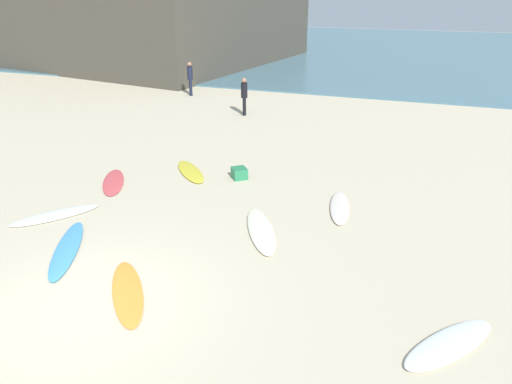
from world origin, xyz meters
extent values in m
plane|color=beige|center=(0.00, 0.00, 0.00)|extent=(120.00, 120.00, 0.00)
cube|color=slate|center=(0.00, 38.79, 0.04)|extent=(120.00, 40.00, 0.08)
ellipsoid|color=silver|center=(3.52, 5.57, 0.04)|extent=(0.86, 2.10, 0.09)
ellipsoid|color=#4799DB|center=(-1.71, 1.47, 0.04)|extent=(1.63, 2.51, 0.09)
ellipsoid|color=white|center=(-3.11, 2.75, 0.04)|extent=(1.75, 2.05, 0.07)
ellipsoid|color=white|center=(6.12, 1.06, 0.04)|extent=(1.71, 1.97, 0.09)
ellipsoid|color=orange|center=(0.42, 0.57, 0.03)|extent=(1.79, 2.10, 0.06)
ellipsoid|color=#E04E55|center=(-3.03, 5.09, 0.04)|extent=(1.56, 2.06, 0.08)
ellipsoid|color=#E7E8C6|center=(2.01, 3.70, 0.04)|extent=(1.60, 2.36, 0.09)
ellipsoid|color=yellow|center=(-1.29, 6.61, 0.04)|extent=(1.82, 1.93, 0.08)
cylinder|color=black|center=(-2.25, 13.87, 0.38)|extent=(0.14, 0.14, 0.77)
cylinder|color=black|center=(-2.19, 13.68, 0.38)|extent=(0.14, 0.14, 0.77)
cylinder|color=black|center=(-2.22, 13.77, 1.09)|extent=(0.35, 0.35, 0.64)
sphere|color=#9E7051|center=(-2.22, 13.77, 1.51)|extent=(0.21, 0.21, 0.21)
cylinder|color=#191E33|center=(-6.21, 16.50, 0.40)|extent=(0.14, 0.14, 0.81)
cylinder|color=#191E33|center=(-6.32, 16.67, 0.40)|extent=(0.14, 0.14, 0.81)
cylinder|color=#191E33|center=(-6.26, 16.59, 1.14)|extent=(0.39, 0.39, 0.67)
sphere|color=#9E7051|center=(-6.26, 16.59, 1.59)|extent=(0.22, 0.22, 0.22)
cube|color=#287F51|center=(0.30, 6.68, 0.16)|extent=(0.60, 0.61, 0.32)
camera|label=1|loc=(5.20, -5.69, 5.37)|focal=33.59mm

